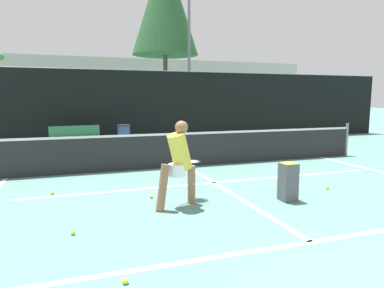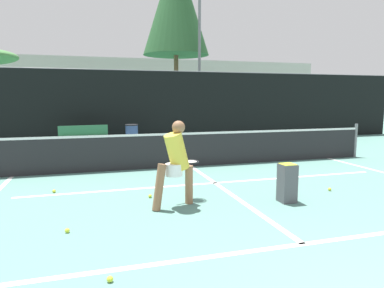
# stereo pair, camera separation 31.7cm
# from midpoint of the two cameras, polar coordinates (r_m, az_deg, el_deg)

# --- Properties ---
(court_baseline_near) EXTENTS (11.00, 0.10, 0.01)m
(court_baseline_near) POSITION_cam_midpoint_polar(r_m,az_deg,el_deg) (4.92, 19.88, -15.43)
(court_baseline_near) COLOR white
(court_baseline_near) RESTS_ON ground
(court_service_line) EXTENTS (8.25, 0.10, 0.01)m
(court_service_line) POSITION_cam_midpoint_polar(r_m,az_deg,el_deg) (7.73, 5.03, -6.49)
(court_service_line) COLOR white
(court_service_line) RESTS_ON ground
(court_center_mark) EXTENTS (0.10, 5.31, 0.01)m
(court_center_mark) POSITION_cam_midpoint_polar(r_m,az_deg,el_deg) (7.10, 7.10, -7.80)
(court_center_mark) COLOR white
(court_center_mark) RESTS_ON ground
(net) EXTENTS (11.09, 0.09, 1.07)m
(net) POSITION_cam_midpoint_polar(r_m,az_deg,el_deg) (9.44, 0.78, -0.71)
(net) COLOR slate
(net) RESTS_ON ground
(fence_back) EXTENTS (24.00, 0.06, 3.03)m
(fence_back) POSITION_cam_midpoint_polar(r_m,az_deg,el_deg) (14.56, -5.44, 6.17)
(fence_back) COLOR black
(fence_back) RESTS_ON ground
(player_practicing) EXTENTS (1.05, 0.83, 1.51)m
(player_practicing) POSITION_cam_midpoint_polar(r_m,az_deg,el_deg) (5.93, -1.15, -2.75)
(player_practicing) COLOR #8C6042
(player_practicing) RESTS_ON ground
(tennis_ball_scattered_0) EXTENTS (0.07, 0.07, 0.07)m
(tennis_ball_scattered_0) POSITION_cam_midpoint_polar(r_m,az_deg,el_deg) (8.00, 16.01, -6.06)
(tennis_ball_scattered_0) COLOR #D1E033
(tennis_ball_scattered_0) RESTS_ON ground
(tennis_ball_scattered_1) EXTENTS (0.07, 0.07, 0.07)m
(tennis_ball_scattered_1) POSITION_cam_midpoint_polar(r_m,az_deg,el_deg) (5.24, -18.42, -13.54)
(tennis_ball_scattered_1) COLOR #D1E033
(tennis_ball_scattered_1) RESTS_ON ground
(tennis_ball_scattered_2) EXTENTS (0.07, 0.07, 0.07)m
(tennis_ball_scattered_2) POSITION_cam_midpoint_polar(r_m,az_deg,el_deg) (7.68, 23.08, -6.96)
(tennis_ball_scattered_2) COLOR #D1E033
(tennis_ball_scattered_2) RESTS_ON ground
(tennis_ball_scattered_3) EXTENTS (0.07, 0.07, 0.07)m
(tennis_ball_scattered_3) POSITION_cam_midpoint_polar(r_m,az_deg,el_deg) (6.64, -5.63, -8.63)
(tennis_ball_scattered_3) COLOR #D1E033
(tennis_ball_scattered_3) RESTS_ON ground
(tennis_ball_scattered_4) EXTENTS (0.07, 0.07, 0.07)m
(tennis_ball_scattered_4) POSITION_cam_midpoint_polar(r_m,az_deg,el_deg) (7.42, -20.88, -7.35)
(tennis_ball_scattered_4) COLOR #D1E033
(tennis_ball_scattered_4) RESTS_ON ground
(tennis_ball_scattered_5) EXTENTS (0.07, 0.07, 0.07)m
(tennis_ball_scattered_5) POSITION_cam_midpoint_polar(r_m,az_deg,el_deg) (3.87, -11.09, -21.26)
(tennis_ball_scattered_5) COLOR #D1E033
(tennis_ball_scattered_5) RESTS_ON ground
(ball_hopper) EXTENTS (0.28, 0.28, 0.71)m
(ball_hopper) POSITION_cam_midpoint_polar(r_m,az_deg,el_deg) (6.55, 16.93, -6.09)
(ball_hopper) COLOR #4C4C51
(ball_hopper) RESTS_ON ground
(courtside_bench) EXTENTS (1.83, 0.57, 0.86)m
(courtside_bench) POSITION_cam_midpoint_polar(r_m,az_deg,el_deg) (13.39, -16.94, 1.30)
(courtside_bench) COLOR #33724C
(courtside_bench) RESTS_ON ground
(trash_bin) EXTENTS (0.50, 0.50, 0.86)m
(trash_bin) POSITION_cam_midpoint_polar(r_m,az_deg,el_deg) (13.54, -9.34, 1.43)
(trash_bin) COLOR #384C7F
(trash_bin) RESTS_ON ground
(parked_car) EXTENTS (1.62, 4.36, 1.51)m
(parked_car) POSITION_cam_midpoint_polar(r_m,az_deg,el_deg) (17.14, -6.00, 3.49)
(parked_car) COLOR #B7B7BC
(parked_car) RESTS_ON ground
(floodlight_mast) EXTENTS (1.10, 0.24, 8.02)m
(floodlight_mast) POSITION_cam_midpoint_polar(r_m,az_deg,el_deg) (20.18, 1.73, 16.98)
(floodlight_mast) COLOR slate
(floodlight_mast) RESTS_ON ground
(tree_mid) EXTENTS (4.04, 4.04, 10.77)m
(tree_mid) POSITION_cam_midpoint_polar(r_m,az_deg,el_deg) (22.39, -2.29, 22.53)
(tree_mid) COLOR brown
(tree_mid) RESTS_ON ground
(building_far) EXTENTS (36.00, 2.40, 5.17)m
(building_far) POSITION_cam_midpoint_polar(r_m,az_deg,el_deg) (30.58, -11.24, 8.89)
(building_far) COLOR #B2ADA3
(building_far) RESTS_ON ground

